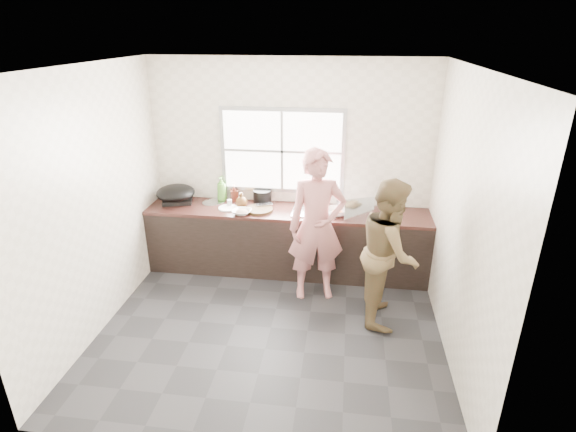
# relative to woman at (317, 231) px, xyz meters

# --- Properties ---
(floor) EXTENTS (3.60, 3.20, 0.01)m
(floor) POSITION_rel_woman_xyz_m (-0.42, -0.74, -0.85)
(floor) COLOR #272729
(floor) RESTS_ON ground
(ceiling) EXTENTS (3.60, 3.20, 0.01)m
(ceiling) POSITION_rel_woman_xyz_m (-0.42, -0.74, 1.86)
(ceiling) COLOR silver
(ceiling) RESTS_ON wall_back
(wall_back) EXTENTS (3.60, 0.01, 2.70)m
(wall_back) POSITION_rel_woman_xyz_m (-0.42, 0.87, 0.51)
(wall_back) COLOR silver
(wall_back) RESTS_ON ground
(wall_left) EXTENTS (0.01, 3.20, 2.70)m
(wall_left) POSITION_rel_woman_xyz_m (-2.23, -0.74, 0.51)
(wall_left) COLOR silver
(wall_left) RESTS_ON ground
(wall_right) EXTENTS (0.01, 3.20, 2.70)m
(wall_right) POSITION_rel_woman_xyz_m (1.38, -0.74, 0.51)
(wall_right) COLOR beige
(wall_right) RESTS_ON ground
(wall_front) EXTENTS (3.60, 0.01, 2.70)m
(wall_front) POSITION_rel_woman_xyz_m (-0.42, -2.34, 0.51)
(wall_front) COLOR silver
(wall_front) RESTS_ON ground
(cabinet) EXTENTS (3.60, 0.62, 0.82)m
(cabinet) POSITION_rel_woman_xyz_m (-0.42, 0.55, -0.43)
(cabinet) COLOR black
(cabinet) RESTS_ON floor
(countertop) EXTENTS (3.60, 0.64, 0.04)m
(countertop) POSITION_rel_woman_xyz_m (-0.42, 0.55, -0.00)
(countertop) COLOR #331915
(countertop) RESTS_ON cabinet
(sink) EXTENTS (0.55, 0.45, 0.02)m
(sink) POSITION_rel_woman_xyz_m (-0.07, 0.55, 0.02)
(sink) COLOR silver
(sink) RESTS_ON countertop
(faucet) EXTENTS (0.02, 0.02, 0.30)m
(faucet) POSITION_rel_woman_xyz_m (-0.07, 0.75, 0.17)
(faucet) COLOR silver
(faucet) RESTS_ON countertop
(window_frame) EXTENTS (1.60, 0.05, 1.10)m
(window_frame) POSITION_rel_woman_xyz_m (-0.52, 0.85, 0.71)
(window_frame) COLOR #9EA0A5
(window_frame) RESTS_ON wall_back
(window_glazing) EXTENTS (1.50, 0.01, 1.00)m
(window_glazing) POSITION_rel_woman_xyz_m (-0.52, 0.83, 0.71)
(window_glazing) COLOR white
(window_glazing) RESTS_ON window_frame
(woman) EXTENTS (0.69, 0.53, 1.69)m
(woman) POSITION_rel_woman_xyz_m (0.00, 0.00, 0.00)
(woman) COLOR #D07D7C
(woman) RESTS_ON floor
(person_side) EXTENTS (0.64, 0.81, 1.61)m
(person_side) POSITION_rel_woman_xyz_m (0.80, -0.34, -0.04)
(person_side) COLOR brown
(person_side) RESTS_ON floor
(cutting_board) EXTENTS (0.43, 0.43, 0.03)m
(cutting_board) POSITION_rel_woman_xyz_m (-0.77, 0.47, 0.03)
(cutting_board) COLOR #2E2312
(cutting_board) RESTS_ON countertop
(cleaver) EXTENTS (0.24, 0.18, 0.01)m
(cleaver) POSITION_rel_woman_xyz_m (-0.73, 0.61, 0.06)
(cleaver) COLOR silver
(cleaver) RESTS_ON cutting_board
(bowl_mince) EXTENTS (0.26, 0.26, 0.06)m
(bowl_mince) POSITION_rel_woman_xyz_m (-0.96, 0.34, 0.04)
(bowl_mince) COLOR silver
(bowl_mince) RESTS_ON countertop
(bowl_crabs) EXTENTS (0.28, 0.28, 0.07)m
(bowl_crabs) POSITION_rel_woman_xyz_m (0.23, 0.48, 0.05)
(bowl_crabs) COLOR silver
(bowl_crabs) RESTS_ON countertop
(bowl_held) EXTENTS (0.18, 0.18, 0.05)m
(bowl_held) POSITION_rel_woman_xyz_m (0.24, 0.49, 0.04)
(bowl_held) COLOR silver
(bowl_held) RESTS_ON countertop
(black_pot) EXTENTS (0.29, 0.29, 0.17)m
(black_pot) POSITION_rel_woman_xyz_m (-0.79, 0.78, 0.10)
(black_pot) COLOR black
(black_pot) RESTS_ON countertop
(plate_food) EXTENTS (0.26, 0.26, 0.02)m
(plate_food) POSITION_rel_woman_xyz_m (-1.18, 0.49, 0.02)
(plate_food) COLOR white
(plate_food) RESTS_ON countertop
(bottle_green) EXTENTS (0.16, 0.16, 0.34)m
(bottle_green) POSITION_rel_woman_xyz_m (-1.33, 0.78, 0.18)
(bottle_green) COLOR #4F9731
(bottle_green) RESTS_ON countertop
(bottle_brown_tall) EXTENTS (0.12, 0.12, 0.21)m
(bottle_brown_tall) POSITION_rel_woman_xyz_m (-1.17, 0.78, 0.12)
(bottle_brown_tall) COLOR #451A11
(bottle_brown_tall) RESTS_ON countertop
(bottle_brown_short) EXTENTS (0.19, 0.19, 0.18)m
(bottle_brown_short) POSITION_rel_woman_xyz_m (-1.02, 0.58, 0.11)
(bottle_brown_short) COLOR #4D2F13
(bottle_brown_short) RESTS_ON countertop
(glass_jar) EXTENTS (0.07, 0.07, 0.09)m
(glass_jar) POSITION_rel_woman_xyz_m (-1.18, 0.59, 0.06)
(glass_jar) COLOR silver
(glass_jar) RESTS_ON countertop
(burner) EXTENTS (0.45, 0.45, 0.06)m
(burner) POSITION_rel_woman_xyz_m (-1.91, 0.67, 0.04)
(burner) COLOR black
(burner) RESTS_ON countertop
(wok) EXTENTS (0.51, 0.51, 0.19)m
(wok) POSITION_rel_woman_xyz_m (-1.89, 0.58, 0.17)
(wok) COLOR black
(wok) RESTS_ON burner
(dish_rack) EXTENTS (0.45, 0.39, 0.28)m
(dish_rack) POSITION_rel_woman_xyz_m (0.43, 0.47, 0.16)
(dish_rack) COLOR white
(dish_rack) RESTS_ON countertop
(pot_lid_left) EXTENTS (0.30, 0.30, 0.01)m
(pot_lid_left) POSITION_rel_woman_xyz_m (-1.45, 0.66, 0.02)
(pot_lid_left) COLOR #ACAFB3
(pot_lid_left) RESTS_ON countertop
(pot_lid_right) EXTENTS (0.28, 0.28, 0.01)m
(pot_lid_right) POSITION_rel_woman_xyz_m (-1.40, 0.72, 0.02)
(pot_lid_right) COLOR #B7BBBE
(pot_lid_right) RESTS_ON countertop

